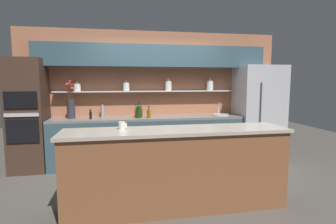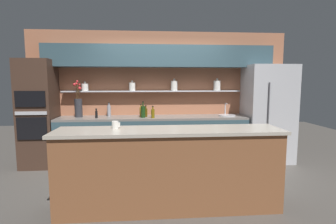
{
  "view_description": "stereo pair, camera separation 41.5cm",
  "coord_description": "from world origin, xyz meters",
  "px_view_note": "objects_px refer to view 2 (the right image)",
  "views": [
    {
      "loc": [
        -0.69,
        -3.76,
        1.61
      ],
      "look_at": [
        0.06,
        0.29,
        1.12
      ],
      "focal_mm": 28.0,
      "sensor_mm": 36.0,
      "label": 1
    },
    {
      "loc": [
        -0.28,
        -3.82,
        1.61
      ],
      "look_at": [
        0.06,
        0.29,
        1.12
      ],
      "focal_mm": 28.0,
      "sensor_mm": 36.0,
      "label": 2
    }
  ],
  "objects_px": {
    "bottle_sauce_0": "(96,114)",
    "bottle_oil_1": "(141,112)",
    "flower_vase": "(78,106)",
    "bottle_oil_4": "(146,112)",
    "bottle_spirit_5": "(109,110)",
    "sink_fixture": "(227,115)",
    "coffee_mug": "(115,125)",
    "bottle_oil_2": "(153,113)",
    "bottle_wine_3": "(143,112)",
    "refrigerator": "(268,114)",
    "oven_tower": "(39,114)"
  },
  "relations": [
    {
      "from": "bottle_oil_1",
      "to": "bottle_wine_3",
      "type": "xyz_separation_m",
      "value": [
        0.04,
        -0.12,
        0.01
      ]
    },
    {
      "from": "oven_tower",
      "to": "bottle_sauce_0",
      "type": "distance_m",
      "value": 1.08
    },
    {
      "from": "flower_vase",
      "to": "sink_fixture",
      "type": "bearing_deg",
      "value": -1.23
    },
    {
      "from": "flower_vase",
      "to": "refrigerator",
      "type": "bearing_deg",
      "value": -1.7
    },
    {
      "from": "refrigerator",
      "to": "bottle_oil_4",
      "type": "distance_m",
      "value": 2.43
    },
    {
      "from": "sink_fixture",
      "to": "bottle_oil_4",
      "type": "distance_m",
      "value": 1.61
    },
    {
      "from": "sink_fixture",
      "to": "bottle_oil_2",
      "type": "height_order",
      "value": "sink_fixture"
    },
    {
      "from": "bottle_sauce_0",
      "to": "coffee_mug",
      "type": "xyz_separation_m",
      "value": [
        0.55,
        -1.71,
        0.07
      ]
    },
    {
      "from": "refrigerator",
      "to": "flower_vase",
      "type": "bearing_deg",
      "value": 178.3
    },
    {
      "from": "bottle_sauce_0",
      "to": "bottle_wine_3",
      "type": "xyz_separation_m",
      "value": [
        0.87,
        -0.02,
        0.04
      ]
    },
    {
      "from": "bottle_wine_3",
      "to": "bottle_oil_4",
      "type": "bearing_deg",
      "value": 65.24
    },
    {
      "from": "bottle_oil_2",
      "to": "bottle_wine_3",
      "type": "bearing_deg",
      "value": 159.09
    },
    {
      "from": "bottle_oil_2",
      "to": "bottle_oil_4",
      "type": "bearing_deg",
      "value": 125.81
    },
    {
      "from": "sink_fixture",
      "to": "bottle_oil_2",
      "type": "bearing_deg",
      "value": -172.89
    },
    {
      "from": "bottle_oil_2",
      "to": "flower_vase",
      "type": "bearing_deg",
      "value": 170.14
    },
    {
      "from": "refrigerator",
      "to": "bottle_oil_2",
      "type": "distance_m",
      "value": 2.31
    },
    {
      "from": "bottle_spirit_5",
      "to": "sink_fixture",
      "type": "bearing_deg",
      "value": -3.91
    },
    {
      "from": "bottle_oil_1",
      "to": "bottle_oil_4",
      "type": "relative_size",
      "value": 1.1
    },
    {
      "from": "bottle_wine_3",
      "to": "coffee_mug",
      "type": "relative_size",
      "value": 3.03
    },
    {
      "from": "bottle_oil_1",
      "to": "bottle_wine_3",
      "type": "distance_m",
      "value": 0.13
    },
    {
      "from": "bottle_oil_2",
      "to": "coffee_mug",
      "type": "relative_size",
      "value": 2.21
    },
    {
      "from": "oven_tower",
      "to": "bottle_oil_2",
      "type": "bearing_deg",
      "value": -4.63
    },
    {
      "from": "bottle_oil_4",
      "to": "bottle_wine_3",
      "type": "bearing_deg",
      "value": -114.76
    },
    {
      "from": "bottle_sauce_0",
      "to": "bottle_oil_4",
      "type": "relative_size",
      "value": 0.8
    },
    {
      "from": "bottle_oil_2",
      "to": "bottle_oil_4",
      "type": "xyz_separation_m",
      "value": [
        -0.13,
        0.18,
        -0.0
      ]
    },
    {
      "from": "oven_tower",
      "to": "bottle_spirit_5",
      "type": "relative_size",
      "value": 7.47
    },
    {
      "from": "bottle_sauce_0",
      "to": "bottle_wine_3",
      "type": "relative_size",
      "value": 0.57
    },
    {
      "from": "flower_vase",
      "to": "bottle_spirit_5",
      "type": "height_order",
      "value": "flower_vase"
    },
    {
      "from": "sink_fixture",
      "to": "bottle_sauce_0",
      "type": "height_order",
      "value": "sink_fixture"
    },
    {
      "from": "bottle_oil_1",
      "to": "sink_fixture",
      "type": "bearing_deg",
      "value": -0.13
    },
    {
      "from": "sink_fixture",
      "to": "bottle_wine_3",
      "type": "relative_size",
      "value": 1.07
    },
    {
      "from": "oven_tower",
      "to": "bottle_oil_1",
      "type": "bearing_deg",
      "value": 0.47
    },
    {
      "from": "bottle_oil_1",
      "to": "bottle_wine_3",
      "type": "bearing_deg",
      "value": -70.55
    },
    {
      "from": "bottle_sauce_0",
      "to": "bottle_oil_1",
      "type": "height_order",
      "value": "bottle_oil_1"
    },
    {
      "from": "bottle_sauce_0",
      "to": "coffee_mug",
      "type": "bearing_deg",
      "value": -72.26
    },
    {
      "from": "bottle_sauce_0",
      "to": "bottle_spirit_5",
      "type": "relative_size",
      "value": 0.66
    },
    {
      "from": "bottle_sauce_0",
      "to": "coffee_mug",
      "type": "height_order",
      "value": "coffee_mug"
    },
    {
      "from": "bottle_sauce_0",
      "to": "bottle_oil_2",
      "type": "bearing_deg",
      "value": -4.86
    },
    {
      "from": "bottle_oil_4",
      "to": "bottle_sauce_0",
      "type": "bearing_deg",
      "value": -174.33
    },
    {
      "from": "sink_fixture",
      "to": "coffee_mug",
      "type": "distance_m",
      "value": 2.69
    },
    {
      "from": "bottle_wine_3",
      "to": "bottle_oil_4",
      "type": "xyz_separation_m",
      "value": [
        0.05,
        0.11,
        -0.03
      ]
    },
    {
      "from": "refrigerator",
      "to": "sink_fixture",
      "type": "distance_m",
      "value": 0.82
    },
    {
      "from": "bottle_oil_1",
      "to": "refrigerator",
      "type": "bearing_deg",
      "value": -1.18
    },
    {
      "from": "bottle_wine_3",
      "to": "bottle_oil_2",
      "type": "bearing_deg",
      "value": -20.91
    },
    {
      "from": "sink_fixture",
      "to": "bottle_sauce_0",
      "type": "bearing_deg",
      "value": -177.86
    },
    {
      "from": "oven_tower",
      "to": "bottle_oil_2",
      "type": "distance_m",
      "value": 2.14
    },
    {
      "from": "oven_tower",
      "to": "bottle_oil_4",
      "type": "relative_size",
      "value": 8.99
    },
    {
      "from": "flower_vase",
      "to": "bottle_oil_4",
      "type": "bearing_deg",
      "value": -2.89
    },
    {
      "from": "bottle_oil_2",
      "to": "bottle_sauce_0",
      "type": "bearing_deg",
      "value": 175.14
    },
    {
      "from": "refrigerator",
      "to": "coffee_mug",
      "type": "bearing_deg",
      "value": -148.1
    }
  ]
}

